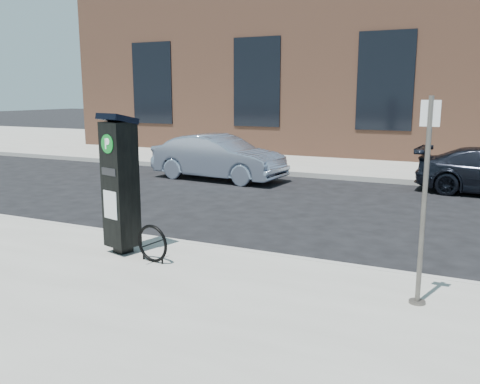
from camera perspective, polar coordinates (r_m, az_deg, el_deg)
The scene contains 9 objects.
ground at distance 8.11m, azimuth 0.62°, elevation -7.50°, with size 120.00×120.00×0.00m, color black.
sidewalk_far at distance 21.38m, azimuth 16.46°, elevation 3.87°, with size 60.00×12.00×0.15m, color gray.
curb_near at distance 8.07m, azimuth 0.56°, elevation -7.03°, with size 60.00×0.12×0.16m, color #9E9B93.
curb_far at distance 15.55m, azimuth 13.01°, elevation 1.50°, with size 60.00×0.12×0.16m, color #9E9B93.
building at distance 24.25m, azimuth 18.15°, elevation 14.23°, with size 28.00×10.05×8.25m.
parking_kiosk at distance 7.90m, azimuth -13.31°, elevation 1.06°, with size 0.59×0.55×2.14m.
sign_pole at distance 6.11m, azimuth 19.96°, elevation -1.28°, with size 0.21×0.19×2.40m.
bike_rack at distance 7.54m, azimuth -9.81°, elevation -5.73°, with size 0.56×0.13×0.56m.
car_silver at distance 15.34m, azimuth -2.45°, elevation 3.91°, with size 1.43×4.11×1.35m, color #7F8BA2.
Camera 1 is at (3.19, -6.99, 2.58)m, focal length 38.00 mm.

